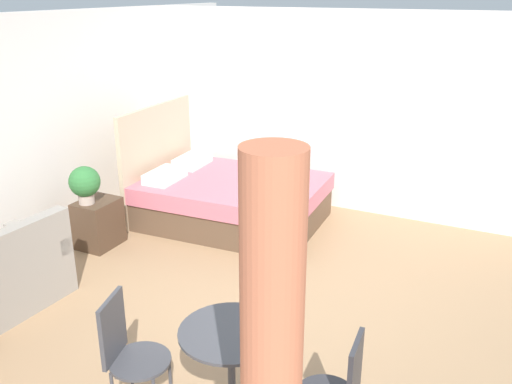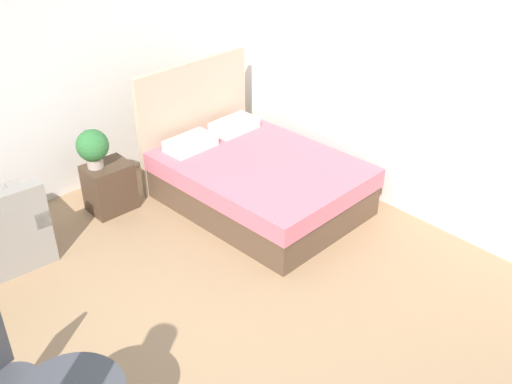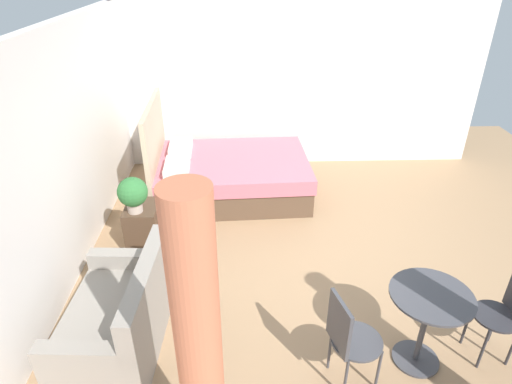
{
  "view_description": "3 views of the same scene",
  "coord_description": "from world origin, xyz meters",
  "views": [
    {
      "loc": [
        -4.03,
        -1.95,
        2.75
      ],
      "look_at": [
        0.16,
        0.09,
        1.02
      ],
      "focal_mm": 38.76,
      "sensor_mm": 36.0,
      "label": 1
    },
    {
      "loc": [
        -2.25,
        -2.95,
        3.49
      ],
      "look_at": [
        0.77,
        0.31,
        0.82
      ],
      "focal_mm": 41.37,
      "sensor_mm": 36.0,
      "label": 2
    },
    {
      "loc": [
        -3.98,
        0.94,
        3.1
      ],
      "look_at": [
        0.24,
        0.8,
        0.74
      ],
      "focal_mm": 30.09,
      "sensor_mm": 36.0,
      "label": 3
    }
  ],
  "objects": [
    {
      "name": "nightstand",
      "position": [
        0.3,
        2.13,
        0.27
      ],
      "size": [
        0.47,
        0.38,
        0.54
      ],
      "color": "#473323",
      "rests_on": "ground"
    },
    {
      "name": "bed",
      "position": [
        1.54,
        1.17,
        0.31
      ],
      "size": [
        1.66,
        2.21,
        1.39
      ],
      "color": "brown",
      "rests_on": "ground"
    },
    {
      "name": "wall_back",
      "position": [
        0.0,
        2.82,
        1.26
      ],
      "size": [
        8.32,
        0.12,
        2.52
      ],
      "primitive_type": "cube",
      "color": "silver",
      "rests_on": "ground"
    },
    {
      "name": "potted_plant",
      "position": [
        0.2,
        2.17,
        0.77
      ],
      "size": [
        0.34,
        0.34,
        0.42
      ],
      "color": "tan",
      "rests_on": "nightstand"
    },
    {
      "name": "ground_plane",
      "position": [
        0.0,
        0.0,
        -0.01
      ],
      "size": [
        8.32,
        8.63,
        0.02
      ],
      "primitive_type": "cube",
      "color": "#9E7A56"
    },
    {
      "name": "wall_right",
      "position": [
        2.66,
        0.0,
        1.26
      ],
      "size": [
        0.12,
        5.63,
        2.52
      ],
      "primitive_type": "cube",
      "color": "silver",
      "rests_on": "ground"
    }
  ]
}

